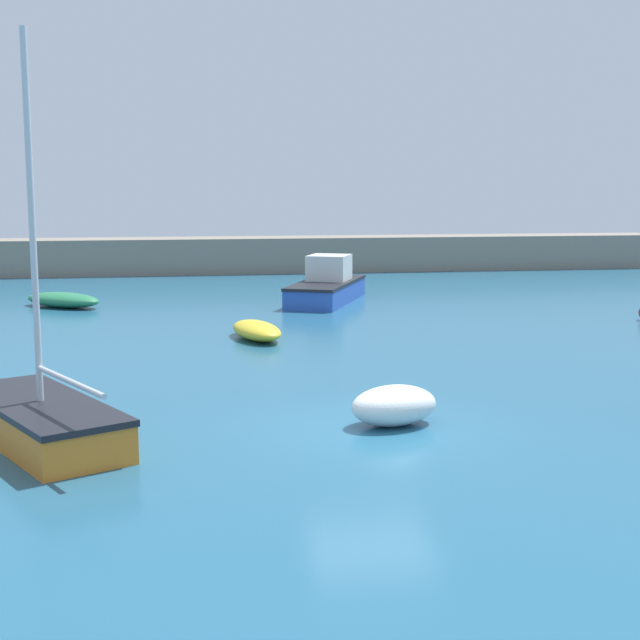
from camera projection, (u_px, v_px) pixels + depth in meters
ground_plane at (372, 435)px, 17.62m from camera, size 120.00×120.00×0.20m
harbor_breakwater at (241, 255)px, 49.96m from camera, size 49.08×2.92×1.95m
sailboat_tall_mast at (42, 418)px, 16.72m from camera, size 3.77×5.13×7.58m
rowboat_white_midwater at (63, 300)px, 35.54m from camera, size 3.69×3.28×0.59m
motorboat_grey_hull at (327, 286)px, 37.19m from camera, size 4.38×6.46×1.93m
fishing_dinghy_green at (394, 405)px, 17.96m from camera, size 2.11×1.66×0.81m
rowboat_blue_near at (257, 330)px, 28.11m from camera, size 1.90×3.17×0.56m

